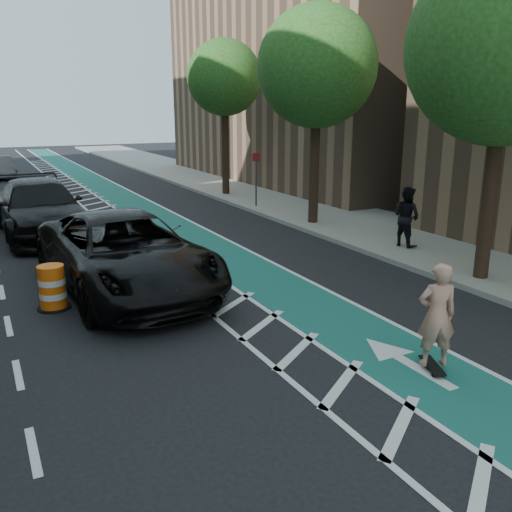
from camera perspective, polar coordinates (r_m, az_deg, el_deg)
ground at (r=10.82m, az=-6.51°, el=-8.68°), size 120.00×120.00×0.00m
bike_lane at (r=20.79m, az=-8.75°, el=3.00°), size 2.00×90.00×0.01m
buffer_strip at (r=20.37m, az=-12.74°, el=2.54°), size 1.40×90.00×0.01m
sidewalk_right at (r=23.61m, az=6.37°, el=4.73°), size 5.00×90.00×0.15m
curb_right at (r=22.36m, az=1.12°, el=4.24°), size 0.12×90.00×0.16m
building_right_far at (r=36.35m, az=8.79°, el=23.27°), size 14.00×22.00×19.00m
tree_r_b at (r=14.72m, az=24.70°, el=19.43°), size 4.20×4.20×7.90m
tree_r_c at (r=20.71m, az=6.20°, el=19.10°), size 4.20×4.20×7.90m
tree_r_d at (r=27.74m, az=-3.42°, el=18.18°), size 4.20×4.20×7.90m
sign_post at (r=24.16m, az=0.01°, el=8.13°), size 0.35×0.08×2.47m
skateboard at (r=10.02m, az=18.04°, el=-10.90°), size 0.51×0.79×0.10m
skateboarder at (r=9.66m, az=18.50°, el=-5.92°), size 0.79×0.67×1.83m
suv_near at (r=13.66m, az=-13.63°, el=0.32°), size 3.63×7.02×1.89m
suv_far at (r=20.62m, az=-21.79°, el=4.68°), size 2.90×6.70×1.92m
car_grey at (r=38.82m, az=-25.37°, el=8.43°), size 1.88×4.31×1.38m
pedestrian at (r=17.65m, az=15.54°, el=4.02°), size 0.84×1.01×1.88m
barrel_a at (r=12.98m, az=-20.63°, el=-3.22°), size 0.74×0.74×1.01m
barrel_b at (r=19.25m, az=-22.03°, el=2.38°), size 0.68×0.68×0.93m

